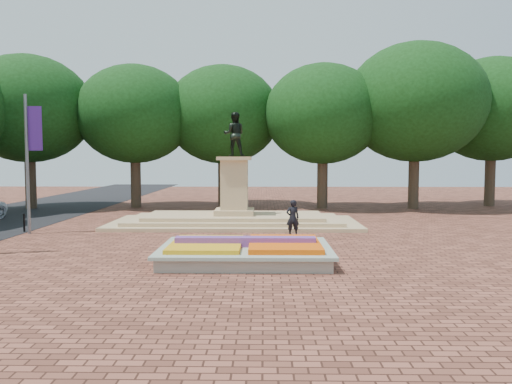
# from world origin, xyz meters

# --- Properties ---
(ground) EXTENTS (90.00, 90.00, 0.00)m
(ground) POSITION_xyz_m (0.00, 0.00, 0.00)
(ground) COLOR brown
(ground) RESTS_ON ground
(flower_bed) EXTENTS (6.30, 4.30, 0.91)m
(flower_bed) POSITION_xyz_m (1.03, -2.00, 0.38)
(flower_bed) COLOR gray
(flower_bed) RESTS_ON ground
(monument) EXTENTS (14.00, 6.00, 6.40)m
(monument) POSITION_xyz_m (0.00, 8.00, 0.88)
(monument) COLOR tan
(monument) RESTS_ON ground
(tree_row_back) EXTENTS (44.80, 8.80, 10.43)m
(tree_row_back) POSITION_xyz_m (2.33, 18.00, 6.67)
(tree_row_back) COLOR #392B1F
(tree_row_back) RESTS_ON ground
(pedestrian) EXTENTS (0.71, 0.53, 1.79)m
(pedestrian) POSITION_xyz_m (3.09, 3.94, 0.90)
(pedestrian) COLOR black
(pedestrian) RESTS_ON ground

